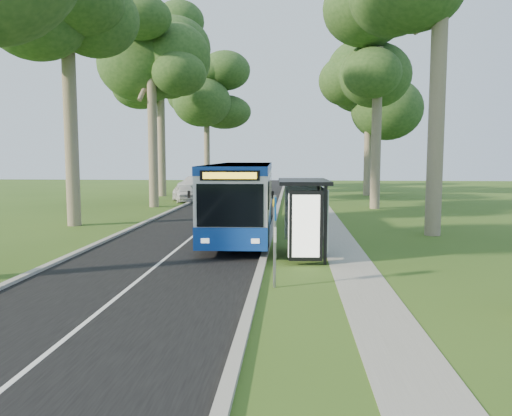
{
  "coord_description": "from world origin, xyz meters",
  "views": [
    {
      "loc": [
        0.98,
        -17.41,
        3.62
      ],
      "look_at": [
        -0.44,
        2.21,
        1.6
      ],
      "focal_mm": 35.0,
      "sensor_mm": 36.0,
      "label": 1
    }
  ],
  "objects_px": {
    "bus": "(242,198)",
    "car_white": "(185,193)",
    "bus_shelter": "(308,204)",
    "bus_stop_sign": "(275,231)",
    "litter_bin": "(308,246)",
    "car_silver": "(195,184)"
  },
  "relations": [
    {
      "from": "bus_stop_sign",
      "to": "car_white",
      "type": "relative_size",
      "value": 0.63
    },
    {
      "from": "bus",
      "to": "bus_stop_sign",
      "type": "distance_m",
      "value": 9.73
    },
    {
      "from": "litter_bin",
      "to": "bus_stop_sign",
      "type": "bearing_deg",
      "value": -104.65
    },
    {
      "from": "bus_stop_sign",
      "to": "bus_shelter",
      "type": "bearing_deg",
      "value": 66.17
    },
    {
      "from": "bus_stop_sign",
      "to": "bus_shelter",
      "type": "xyz_separation_m",
      "value": [
        1.03,
        3.95,
        0.38
      ]
    },
    {
      "from": "car_white",
      "to": "bus",
      "type": "bearing_deg",
      "value": -90.1
    },
    {
      "from": "bus",
      "to": "car_silver",
      "type": "relative_size",
      "value": 2.58
    },
    {
      "from": "bus",
      "to": "car_white",
      "type": "relative_size",
      "value": 3.04
    },
    {
      "from": "bus_shelter",
      "to": "bus",
      "type": "bearing_deg",
      "value": 115.13
    },
    {
      "from": "bus_shelter",
      "to": "car_silver",
      "type": "relative_size",
      "value": 0.69
    },
    {
      "from": "bus_stop_sign",
      "to": "car_white",
      "type": "bearing_deg",
      "value": 98.14
    },
    {
      "from": "bus_shelter",
      "to": "litter_bin",
      "type": "relative_size",
      "value": 3.84
    },
    {
      "from": "bus",
      "to": "car_white",
      "type": "xyz_separation_m",
      "value": [
        -6.4,
        16.8,
        -1.01
      ]
    },
    {
      "from": "bus_shelter",
      "to": "car_white",
      "type": "xyz_separation_m",
      "value": [
        -9.27,
        22.4,
        -1.28
      ]
    },
    {
      "from": "litter_bin",
      "to": "car_silver",
      "type": "relative_size",
      "value": 0.18
    },
    {
      "from": "litter_bin",
      "to": "bus",
      "type": "bearing_deg",
      "value": 117.96
    },
    {
      "from": "litter_bin",
      "to": "car_silver",
      "type": "distance_m",
      "value": 35.32
    },
    {
      "from": "bus_stop_sign",
      "to": "car_white",
      "type": "distance_m",
      "value": 27.63
    },
    {
      "from": "bus_shelter",
      "to": "car_silver",
      "type": "xyz_separation_m",
      "value": [
        -10.65,
        33.78,
        -1.18
      ]
    },
    {
      "from": "litter_bin",
      "to": "car_white",
      "type": "relative_size",
      "value": 0.21
    },
    {
      "from": "car_silver",
      "to": "bus",
      "type": "bearing_deg",
      "value": -59.5
    },
    {
      "from": "car_white",
      "to": "car_silver",
      "type": "height_order",
      "value": "car_silver"
    }
  ]
}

